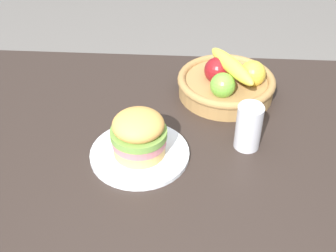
{
  "coord_description": "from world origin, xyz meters",
  "views": [
    {
      "loc": [
        0.01,
        -0.9,
        1.5
      ],
      "look_at": [
        -0.05,
        -0.02,
        0.81
      ],
      "focal_mm": 47.29,
      "sensor_mm": 36.0,
      "label": 1
    }
  ],
  "objects_px": {
    "sandwich": "(139,134)",
    "fruit_basket": "(227,81)",
    "plate": "(140,154)",
    "soda_can": "(249,127)"
  },
  "relations": [
    {
      "from": "sandwich",
      "to": "fruit_basket",
      "type": "xyz_separation_m",
      "value": [
        0.23,
        0.29,
        -0.02
      ]
    },
    {
      "from": "plate",
      "to": "fruit_basket",
      "type": "xyz_separation_m",
      "value": [
        0.23,
        0.29,
        0.04
      ]
    },
    {
      "from": "soda_can",
      "to": "fruit_basket",
      "type": "relative_size",
      "value": 0.43
    },
    {
      "from": "plate",
      "to": "sandwich",
      "type": "relative_size",
      "value": 1.79
    },
    {
      "from": "soda_can",
      "to": "fruit_basket",
      "type": "bearing_deg",
      "value": 100.43
    },
    {
      "from": "plate",
      "to": "soda_can",
      "type": "height_order",
      "value": "soda_can"
    },
    {
      "from": "plate",
      "to": "fruit_basket",
      "type": "distance_m",
      "value": 0.37
    },
    {
      "from": "plate",
      "to": "sandwich",
      "type": "height_order",
      "value": "sandwich"
    },
    {
      "from": "sandwich",
      "to": "fruit_basket",
      "type": "height_order",
      "value": "fruit_basket"
    },
    {
      "from": "sandwich",
      "to": "fruit_basket",
      "type": "distance_m",
      "value": 0.37
    }
  ]
}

